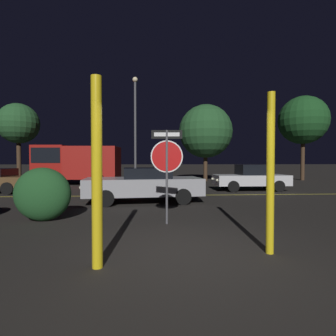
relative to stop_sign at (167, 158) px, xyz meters
The scene contains 13 objects.
ground_plane 2.72m from the stop_sign, 83.01° to the right, with size 260.00×260.00×0.00m, color black.
road_center_stripe 5.86m from the stop_sign, 87.36° to the left, with size 41.90×0.12×0.01m, color gold.
stop_sign is the anchor object (origin of this frame).
yellow_pole_left 2.96m from the stop_sign, 114.23° to the right, with size 0.16×0.16×2.88m, color yellow.
yellow_pole_right 2.83m from the stop_sign, 53.51° to the right, with size 0.13×0.13×2.81m, color yellow.
hedge_bush_1 3.51m from the stop_sign, behind, with size 1.49×0.90×1.44m, color #1E4C23.
passing_car_2 3.89m from the stop_sign, 100.46° to the left, with size 4.73×2.35×1.35m.
passing_car_3 9.08m from the stop_sign, 55.60° to the left, with size 4.04×1.83×1.43m.
delivery_truck 13.28m from the stop_sign, 115.58° to the left, with size 5.78×2.74×2.70m.
street_lamp 11.94m from the stop_sign, 97.40° to the left, with size 0.36×0.36×7.40m.
tree_0 17.78m from the stop_sign, 126.82° to the left, with size 3.04×3.04×6.02m.
tree_1 19.63m from the stop_sign, 49.92° to the left, with size 4.04×4.04×7.11m.
tree_2 15.06m from the stop_sign, 74.42° to the left, with size 4.30×4.30×6.18m.
Camera 1 is at (-0.65, -4.57, 1.61)m, focal length 28.00 mm.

